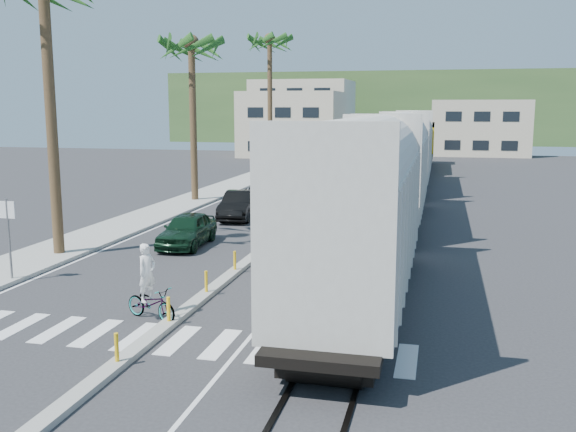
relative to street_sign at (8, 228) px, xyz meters
The scene contains 16 objects.
ground 7.82m from the street_sign, 15.32° to the right, with size 140.00×140.00×0.00m, color #28282B.
sidewalk 23.11m from the street_sign, 92.99° to the left, with size 3.00×90.00×0.15m, color gray.
rails 28.83m from the street_sign, 64.68° to the left, with size 1.56×100.00×0.06m.
median 19.48m from the street_sign, 67.88° to the left, with size 0.45×60.00×0.85m.
crosswalk 8.55m from the street_sign, 28.72° to the right, with size 14.00×2.20×0.01m, color silver.
lane_markings 23.65m from the street_sign, 77.38° to the left, with size 9.42×90.00×0.01m.
freight_train 24.13m from the street_sign, 59.33° to the left, with size 3.00×60.94×5.85m.
palm_trees 22.52m from the street_sign, 92.21° to the left, with size 3.50×37.20×13.75m.
street_sign is the anchor object (origin of this frame).
buildings 69.70m from the street_sign, 89.27° to the left, with size 38.00×27.00×10.00m.
hillside 98.35m from the street_sign, 85.74° to the left, with size 80.00×20.00×12.00m, color #385628.
car_lead 8.09m from the street_sign, 62.03° to the left, with size 1.97×4.44×1.48m, color black.
car_second 14.95m from the street_sign, 74.85° to the left, with size 2.01×4.78×1.54m, color black.
car_third 19.64m from the street_sign, 78.59° to the left, with size 2.51×5.43×1.54m, color black.
car_rear 24.40m from the street_sign, 80.10° to the left, with size 2.68×5.06×1.35m, color #929597.
cyclist 7.16m from the street_sign, 21.57° to the right, with size 1.87×2.29×2.26m.
Camera 1 is at (7.32, -17.13, 6.13)m, focal length 40.00 mm.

